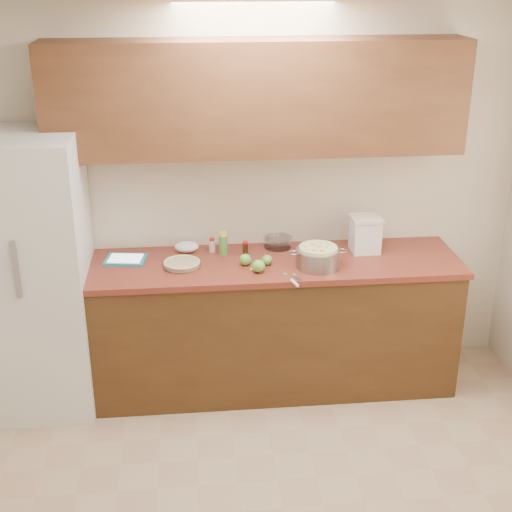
{
  "coord_description": "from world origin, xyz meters",
  "views": [
    {
      "loc": [
        -0.45,
        -2.77,
        2.74
      ],
      "look_at": [
        -0.02,
        1.43,
        0.98
      ],
      "focal_mm": 50.0,
      "sensor_mm": 36.0,
      "label": 1
    }
  ],
  "objects": [
    {
      "name": "pie",
      "position": [
        -0.5,
        1.44,
        0.94
      ],
      "size": [
        0.24,
        0.24,
        0.04
      ],
      "rotation": [
        0.0,
        0.0,
        0.22
      ],
      "color": "silver",
      "rests_on": "counter_run"
    },
    {
      "name": "paper_towel",
      "position": [
        -0.47,
        1.7,
        0.95
      ],
      "size": [
        0.18,
        0.16,
        0.07
      ],
      "primitive_type": "ellipsoid",
      "rotation": [
        0.0,
        0.0,
        0.19
      ],
      "color": "white",
      "rests_on": "counter_run"
    },
    {
      "name": "peel_c",
      "position": [
        -0.06,
        1.35,
        0.92
      ],
      "size": [
        0.02,
        0.03,
        0.0
      ],
      "primitive_type": "cube",
      "rotation": [
        0.0,
        0.0,
        1.42
      ],
      "color": "#8BB558",
      "rests_on": "counter_run"
    },
    {
      "name": "mixing_bowl",
      "position": [
        0.15,
        1.71,
        0.96
      ],
      "size": [
        0.2,
        0.2,
        0.07
      ],
      "rotation": [
        0.0,
        0.0,
        -0.17
      ],
      "color": "silver",
      "rests_on": "counter_run"
    },
    {
      "name": "peel_a",
      "position": [
        0.14,
        1.26,
        0.92
      ],
      "size": [
        0.03,
        0.03,
        0.0
      ],
      "primitive_type": "cube",
      "rotation": [
        0.0,
        0.0,
        2.16
      ],
      "color": "#8BB558",
      "rests_on": "counter_run"
    },
    {
      "name": "peel_d",
      "position": [
        0.2,
        1.24,
        0.92
      ],
      "size": [
        0.02,
        0.03,
        0.0
      ],
      "primitive_type": "cube",
      "rotation": [
        0.0,
        0.0,
        1.91
      ],
      "color": "#8BB558",
      "rests_on": "counter_run"
    },
    {
      "name": "colander",
      "position": [
        0.36,
        1.35,
        0.99
      ],
      "size": [
        0.37,
        0.28,
        0.14
      ],
      "rotation": [
        0.0,
        0.0,
        0.14
      ],
      "color": "gray",
      "rests_on": "counter_run"
    },
    {
      "name": "upper_cabinets",
      "position": [
        0.0,
        1.63,
        1.95
      ],
      "size": [
        2.6,
        0.34,
        0.7
      ],
      "primitive_type": "cube",
      "color": "brown",
      "rests_on": "room_shell"
    },
    {
      "name": "counter_run",
      "position": [
        0.0,
        1.48,
        0.46
      ],
      "size": [
        2.64,
        0.68,
        0.92
      ],
      "color": "#4A2D14",
      "rests_on": "ground"
    },
    {
      "name": "room_shell",
      "position": [
        0.0,
        0.0,
        1.3
      ],
      "size": [
        3.6,
        3.6,
        3.6
      ],
      "color": "tan",
      "rests_on": "ground"
    },
    {
      "name": "vanilla_bottle",
      "position": [
        -0.08,
        1.58,
        0.97
      ],
      "size": [
        0.04,
        0.04,
        0.1
      ],
      "rotation": [
        0.0,
        0.0,
        0.26
      ],
      "color": "black",
      "rests_on": "counter_run"
    },
    {
      "name": "apple_left",
      "position": [
        -0.09,
        1.42,
        0.96
      ],
      "size": [
        0.08,
        0.08,
        0.09
      ],
      "color": "#66AA36",
      "rests_on": "counter_run"
    },
    {
      "name": "tablet",
      "position": [
        -0.87,
        1.57,
        0.93
      ],
      "size": [
        0.28,
        0.23,
        0.02
      ],
      "rotation": [
        0.0,
        0.0,
        -0.15
      ],
      "color": "teal",
      "rests_on": "counter_run"
    },
    {
      "name": "flour_canister",
      "position": [
        0.73,
        1.59,
        1.04
      ],
      "size": [
        0.2,
        0.2,
        0.24
      ],
      "rotation": [
        0.0,
        0.0,
        0.01
      ],
      "color": "white",
      "rests_on": "counter_run"
    },
    {
      "name": "fridge",
      "position": [
        -1.44,
        1.44,
        0.9
      ],
      "size": [
        0.7,
        0.7,
        1.8
      ],
      "primitive_type": "cube",
      "color": "silver",
      "rests_on": "ground"
    },
    {
      "name": "paring_knife",
      "position": [
        0.18,
        1.12,
        0.93
      ],
      "size": [
        0.08,
        0.19,
        0.02
      ],
      "rotation": [
        0.0,
        0.0,
        0.3
      ],
      "color": "gray",
      "rests_on": "counter_run"
    },
    {
      "name": "cinnamon_shaker",
      "position": [
        -0.3,
        1.67,
        0.97
      ],
      "size": [
        0.04,
        0.04,
        0.1
      ],
      "rotation": [
        0.0,
        0.0,
        -0.22
      ],
      "color": "beige",
      "rests_on": "counter_run"
    },
    {
      "name": "apple_front",
      "position": [
        -0.02,
        1.31,
        0.96
      ],
      "size": [
        0.08,
        0.08,
        0.1
      ],
      "color": "#66AA36",
      "rests_on": "counter_run"
    },
    {
      "name": "lemon_bottle",
      "position": [
        -0.22,
        1.63,
        1.0
      ],
      "size": [
        0.06,
        0.06,
        0.16
      ],
      "rotation": [
        0.0,
        0.0,
        0.3
      ],
      "color": "#4C8C38",
      "rests_on": "counter_run"
    },
    {
      "name": "peel_b",
      "position": [
        -0.04,
        1.42,
        0.92
      ],
      "size": [
        0.03,
        0.05,
        0.0
      ],
      "primitive_type": "cube",
      "rotation": [
        0.0,
        0.0,
        1.34
      ],
      "color": "#8BB558",
      "rests_on": "counter_run"
    },
    {
      "name": "apple_center",
      "position": [
        0.05,
        1.42,
        0.95
      ],
      "size": [
        0.07,
        0.07,
        0.08
      ],
      "color": "#66AA36",
      "rests_on": "counter_run"
    }
  ]
}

